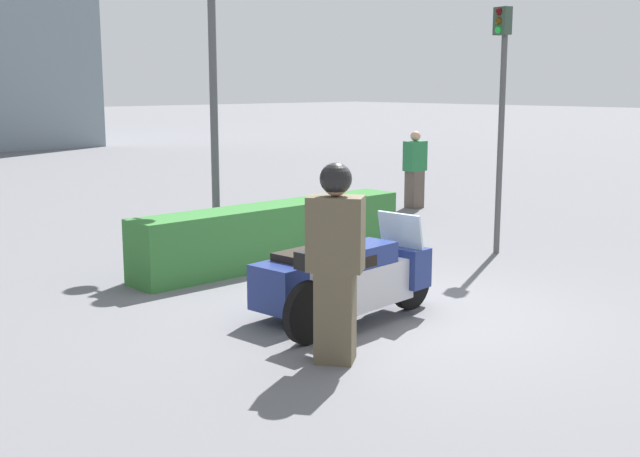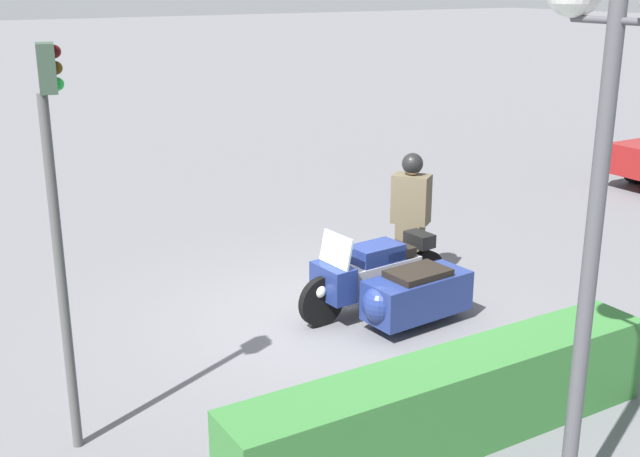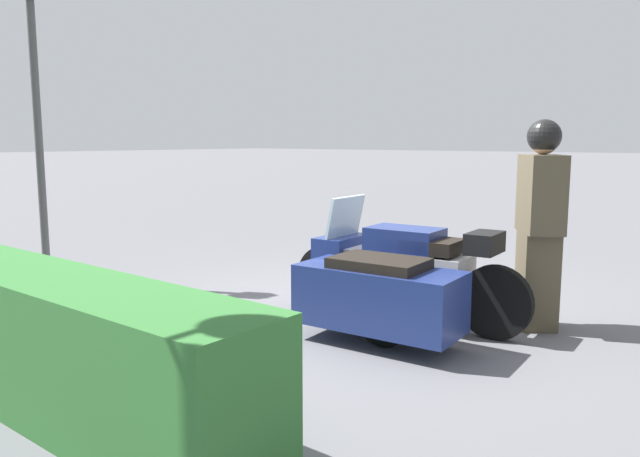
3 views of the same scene
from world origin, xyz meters
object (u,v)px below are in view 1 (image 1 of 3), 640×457
Objects in this scene: officer_rider at (336,258)px; hedge_bush_curbside at (274,234)px; twin_lamp_post at (212,24)px; police_motorcycle at (341,277)px; traffic_light_near at (501,96)px; pedestrian_bystander at (415,170)px.

hedge_bush_curbside is (2.25, 3.60, -0.56)m from officer_rider.
hedge_bush_curbside is 1.05× the size of twin_lamp_post.
traffic_light_near is at bearing 7.16° from police_motorcycle.
officer_rider is (-1.03, -0.97, 0.52)m from police_motorcycle.
hedge_bush_curbside is at bearing -88.42° from twin_lamp_post.
police_motorcycle is 0.64× the size of traffic_light_near.
pedestrian_bystander is at bearing 7.36° from twin_lamp_post.
twin_lamp_post reaches higher than police_motorcycle.
hedge_bush_curbside is 5.94m from pedestrian_bystander.
pedestrian_bystander is at bearing 20.66° from hedge_bush_curbside.
traffic_light_near is (2.98, -3.13, -1.06)m from twin_lamp_post.
pedestrian_bystander is (7.80, 5.70, -0.18)m from officer_rider.
hedge_bush_curbside is (1.22, 2.63, -0.03)m from police_motorcycle.
hedge_bush_curbside is at bearing -66.07° from pedestrian_bystander.
traffic_light_near is (5.20, 1.84, 1.41)m from officer_rider.
officer_rider reaches higher than pedestrian_bystander.
traffic_light_near is 4.91m from pedestrian_bystander.
traffic_light_near reaches higher than officer_rider.
police_motorcycle is 2.90m from hedge_bush_curbside.
officer_rider is 1.16× the size of pedestrian_bystander.
traffic_light_near is at bearing -46.37° from twin_lamp_post.
police_motorcycle is 5.13m from twin_lamp_post.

